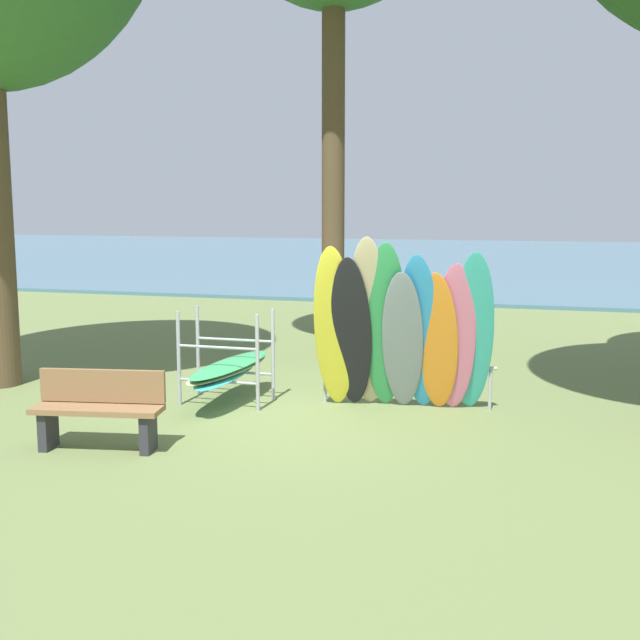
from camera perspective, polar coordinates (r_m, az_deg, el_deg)
ground_plane at (r=9.85m, az=-0.89°, el=-7.15°), size 80.00×80.00×0.00m
lake_water at (r=38.67m, az=11.81°, el=4.36°), size 80.00×36.00×0.10m
leaning_board_pile at (r=10.02m, az=5.88°, el=-0.97°), size 2.32×1.09×2.26m
board_storage_rack at (r=10.62m, az=-6.62°, el=-3.45°), size 1.15×2.13×1.25m
park_bench at (r=8.92m, az=-15.63°, el=-6.12°), size 1.45×0.64×0.85m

